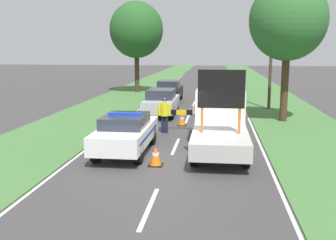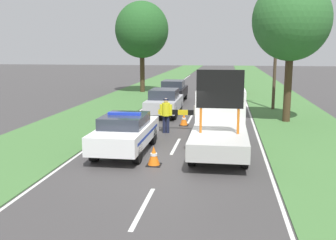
{
  "view_description": "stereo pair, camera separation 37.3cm",
  "coord_description": "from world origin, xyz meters",
  "px_view_note": "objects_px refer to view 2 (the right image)",
  "views": [
    {
      "loc": [
        1.63,
        -13.92,
        3.96
      ],
      "look_at": [
        -0.31,
        1.63,
        1.1
      ],
      "focal_mm": 42.0,
      "sensor_mm": 36.0,
      "label": 1
    },
    {
      "loc": [
        2.0,
        -13.87,
        3.96
      ],
      "look_at": [
        -0.31,
        1.63,
        1.1
      ],
      "focal_mm": 42.0,
      "sensor_mm": 36.0,
      "label": 2
    }
  ],
  "objects_px": {
    "road_barrier": "(188,114)",
    "utility_pole": "(276,38)",
    "traffic_cone_near_police": "(184,119)",
    "queued_car_sedan_black": "(173,90)",
    "pedestrian_civilian": "(200,114)",
    "police_officer": "(166,112)",
    "traffic_cone_centre_front": "(154,156)",
    "work_truck": "(220,122)",
    "roadside_tree_near_left": "(142,30)",
    "roadside_tree_near_right": "(291,20)",
    "police_car": "(126,132)",
    "traffic_cone_near_truck": "(137,127)",
    "queued_car_wagon_maroon": "(225,84)",
    "queued_car_sedan_silver": "(164,102)"
  },
  "relations": [
    {
      "from": "roadside_tree_near_left",
      "to": "utility_pole",
      "type": "bearing_deg",
      "value": -40.04
    },
    {
      "from": "pedestrian_civilian",
      "to": "queued_car_sedan_silver",
      "type": "distance_m",
      "value": 5.47
    },
    {
      "from": "police_car",
      "to": "traffic_cone_near_truck",
      "type": "xyz_separation_m",
      "value": [
        -0.3,
        3.17,
        -0.45
      ]
    },
    {
      "from": "road_barrier",
      "to": "roadside_tree_near_left",
      "type": "distance_m",
      "value": 18.12
    },
    {
      "from": "roadside_tree_near_left",
      "to": "road_barrier",
      "type": "bearing_deg",
      "value": -70.57
    },
    {
      "from": "traffic_cone_centre_front",
      "to": "roadside_tree_near_right",
      "type": "bearing_deg",
      "value": 57.97
    },
    {
      "from": "traffic_cone_near_truck",
      "to": "roadside_tree_near_left",
      "type": "relative_size",
      "value": 0.08
    },
    {
      "from": "traffic_cone_centre_front",
      "to": "pedestrian_civilian",
      "type": "bearing_deg",
      "value": 77.25
    },
    {
      "from": "traffic_cone_centre_front",
      "to": "queued_car_sedan_black",
      "type": "height_order",
      "value": "queued_car_sedan_black"
    },
    {
      "from": "roadside_tree_near_left",
      "to": "police_officer",
      "type": "bearing_deg",
      "value": -74.3
    },
    {
      "from": "traffic_cone_near_police",
      "to": "queued_car_sedan_black",
      "type": "bearing_deg",
      "value": 101.0
    },
    {
      "from": "police_officer",
      "to": "roadside_tree_near_right",
      "type": "relative_size",
      "value": 0.22
    },
    {
      "from": "roadside_tree_near_left",
      "to": "work_truck",
      "type": "bearing_deg",
      "value": -69.64
    },
    {
      "from": "queued_car_sedan_silver",
      "to": "road_barrier",
      "type": "bearing_deg",
      "value": 113.54
    },
    {
      "from": "road_barrier",
      "to": "police_officer",
      "type": "bearing_deg",
      "value": -137.76
    },
    {
      "from": "work_truck",
      "to": "traffic_cone_near_truck",
      "type": "relative_size",
      "value": 7.94
    },
    {
      "from": "pedestrian_civilian",
      "to": "queued_car_sedan_silver",
      "type": "relative_size",
      "value": 0.37
    },
    {
      "from": "queued_car_sedan_silver",
      "to": "traffic_cone_near_police",
      "type": "bearing_deg",
      "value": 116.65
    },
    {
      "from": "queued_car_sedan_silver",
      "to": "roadside_tree_near_left",
      "type": "relative_size",
      "value": 0.54
    },
    {
      "from": "road_barrier",
      "to": "utility_pole",
      "type": "relative_size",
      "value": 0.33
    },
    {
      "from": "police_officer",
      "to": "utility_pole",
      "type": "xyz_separation_m",
      "value": [
        5.87,
        8.23,
        3.63
      ]
    },
    {
      "from": "queued_car_sedan_black",
      "to": "utility_pole",
      "type": "height_order",
      "value": "utility_pole"
    },
    {
      "from": "road_barrier",
      "to": "traffic_cone_near_truck",
      "type": "distance_m",
      "value": 2.65
    },
    {
      "from": "traffic_cone_centre_front",
      "to": "traffic_cone_near_police",
      "type": "bearing_deg",
      "value": 87.97
    },
    {
      "from": "road_barrier",
      "to": "queued_car_sedan_silver",
      "type": "bearing_deg",
      "value": 118.65
    },
    {
      "from": "police_officer",
      "to": "traffic_cone_near_truck",
      "type": "relative_size",
      "value": 2.4
    },
    {
      "from": "police_officer",
      "to": "traffic_cone_centre_front",
      "type": "relative_size",
      "value": 2.44
    },
    {
      "from": "queued_car_sedan_black",
      "to": "roadside_tree_near_right",
      "type": "distance_m",
      "value": 11.36
    },
    {
      "from": "traffic_cone_centre_front",
      "to": "road_barrier",
      "type": "bearing_deg",
      "value": 84.52
    },
    {
      "from": "police_officer",
      "to": "utility_pole",
      "type": "height_order",
      "value": "utility_pole"
    },
    {
      "from": "traffic_cone_near_police",
      "to": "traffic_cone_centre_front",
      "type": "bearing_deg",
      "value": -92.03
    },
    {
      "from": "work_truck",
      "to": "roadside_tree_near_left",
      "type": "relative_size",
      "value": 0.67
    },
    {
      "from": "work_truck",
      "to": "roadside_tree_near_left",
      "type": "bearing_deg",
      "value": -66.94
    },
    {
      "from": "traffic_cone_near_truck",
      "to": "queued_car_sedan_silver",
      "type": "height_order",
      "value": "queued_car_sedan_silver"
    },
    {
      "from": "road_barrier",
      "to": "queued_car_sedan_black",
      "type": "bearing_deg",
      "value": 106.58
    },
    {
      "from": "traffic_cone_near_truck",
      "to": "queued_car_sedan_black",
      "type": "xyz_separation_m",
      "value": [
        0.13,
        11.81,
        0.49
      ]
    },
    {
      "from": "traffic_cone_centre_front",
      "to": "utility_pole",
      "type": "xyz_separation_m",
      "value": [
        5.47,
        13.53,
        4.28
      ]
    },
    {
      "from": "police_car",
      "to": "traffic_cone_near_truck",
      "type": "relative_size",
      "value": 6.8
    },
    {
      "from": "traffic_cone_centre_front",
      "to": "queued_car_wagon_maroon",
      "type": "distance_m",
      "value": 22.65
    },
    {
      "from": "traffic_cone_near_police",
      "to": "roadside_tree_near_right",
      "type": "relative_size",
      "value": 0.09
    },
    {
      "from": "road_barrier",
      "to": "queued_car_sedan_silver",
      "type": "height_order",
      "value": "queued_car_sedan_silver"
    },
    {
      "from": "traffic_cone_near_police",
      "to": "utility_pole",
      "type": "height_order",
      "value": "utility_pole"
    },
    {
      "from": "road_barrier",
      "to": "pedestrian_civilian",
      "type": "bearing_deg",
      "value": -43.02
    },
    {
      "from": "road_barrier",
      "to": "utility_pole",
      "type": "bearing_deg",
      "value": 61.93
    },
    {
      "from": "road_barrier",
      "to": "queued_car_wagon_maroon",
      "type": "relative_size",
      "value": 0.67
    },
    {
      "from": "queued_car_sedan_silver",
      "to": "roadside_tree_near_left",
      "type": "bearing_deg",
      "value": -72.02
    },
    {
      "from": "police_officer",
      "to": "roadside_tree_near_right",
      "type": "height_order",
      "value": "roadside_tree_near_right"
    },
    {
      "from": "road_barrier",
      "to": "police_officer",
      "type": "relative_size",
      "value": 1.78
    },
    {
      "from": "police_car",
      "to": "queued_car_sedan_silver",
      "type": "bearing_deg",
      "value": 93.78
    },
    {
      "from": "traffic_cone_near_police",
      "to": "roadside_tree_near_right",
      "type": "height_order",
      "value": "roadside_tree_near_right"
    }
  ]
}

